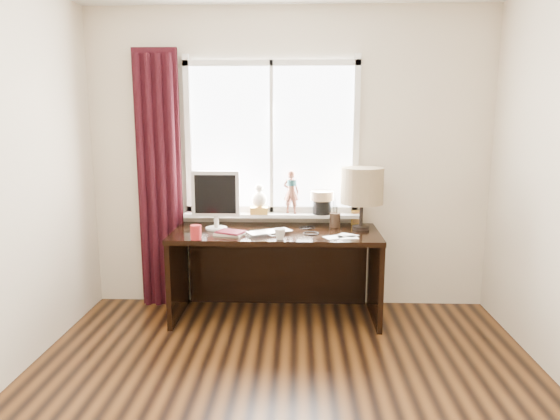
{
  "coord_description": "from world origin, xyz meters",
  "views": [
    {
      "loc": [
        0.09,
        -2.38,
        1.68
      ],
      "look_at": [
        -0.05,
        1.25,
        1.0
      ],
      "focal_mm": 32.0,
      "sensor_mm": 36.0,
      "label": 1
    }
  ],
  "objects_px": {
    "desk": "(276,257)",
    "monitor": "(216,197)",
    "laptop": "(270,232)",
    "mug": "(280,234)",
    "red_cup": "(196,232)",
    "table_lamp": "(362,187)"
  },
  "relations": [
    {
      "from": "desk",
      "to": "monitor",
      "type": "bearing_deg",
      "value": -175.97
    },
    {
      "from": "laptop",
      "to": "desk",
      "type": "height_order",
      "value": "laptop"
    },
    {
      "from": "desk",
      "to": "monitor",
      "type": "height_order",
      "value": "monitor"
    },
    {
      "from": "mug",
      "to": "red_cup",
      "type": "bearing_deg",
      "value": -177.23
    },
    {
      "from": "laptop",
      "to": "desk",
      "type": "relative_size",
      "value": 0.21
    },
    {
      "from": "table_lamp",
      "to": "laptop",
      "type": "bearing_deg",
      "value": -165.16
    },
    {
      "from": "monitor",
      "to": "red_cup",
      "type": "bearing_deg",
      "value": -105.21
    },
    {
      "from": "mug",
      "to": "table_lamp",
      "type": "xyz_separation_m",
      "value": [
        0.66,
        0.36,
        0.32
      ]
    },
    {
      "from": "desk",
      "to": "table_lamp",
      "type": "height_order",
      "value": "table_lamp"
    },
    {
      "from": "laptop",
      "to": "monitor",
      "type": "distance_m",
      "value": 0.55
    },
    {
      "from": "laptop",
      "to": "desk",
      "type": "xyz_separation_m",
      "value": [
        0.04,
        0.2,
        -0.26
      ]
    },
    {
      "from": "laptop",
      "to": "mug",
      "type": "xyz_separation_m",
      "value": [
        0.09,
        -0.16,
        0.03
      ]
    },
    {
      "from": "laptop",
      "to": "red_cup",
      "type": "xyz_separation_m",
      "value": [
        -0.56,
        -0.2,
        0.04
      ]
    },
    {
      "from": "red_cup",
      "to": "table_lamp",
      "type": "bearing_deg",
      "value": 16.78
    },
    {
      "from": "mug",
      "to": "monitor",
      "type": "bearing_deg",
      "value": 148.9
    },
    {
      "from": "mug",
      "to": "desk",
      "type": "relative_size",
      "value": 0.05
    },
    {
      "from": "mug",
      "to": "laptop",
      "type": "bearing_deg",
      "value": 118.72
    },
    {
      "from": "red_cup",
      "to": "mug",
      "type": "bearing_deg",
      "value": 2.77
    },
    {
      "from": "laptop",
      "to": "monitor",
      "type": "height_order",
      "value": "monitor"
    },
    {
      "from": "red_cup",
      "to": "table_lamp",
      "type": "distance_m",
      "value": 1.4
    },
    {
      "from": "red_cup",
      "to": "table_lamp",
      "type": "relative_size",
      "value": 0.21
    },
    {
      "from": "laptop",
      "to": "desk",
      "type": "bearing_deg",
      "value": 48.8
    }
  ]
}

